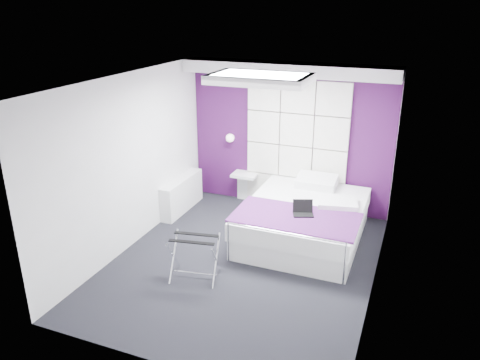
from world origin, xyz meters
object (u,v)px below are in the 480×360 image
Objects in this scene: wall_lamp at (231,137)px; bed at (304,219)px; nightstand at (245,175)px; radiator at (182,194)px; luggage_rack at (195,258)px; laptop at (304,211)px.

bed is (1.66, -1.01, -0.90)m from wall_lamp.
bed is 4.83× the size of nightstand.
bed is at bearing -6.16° from radiator.
nightstand is (0.29, -0.04, -0.67)m from wall_lamp.
luggage_rack is at bearing -123.23° from bed.
laptop is at bearing -78.38° from bed.
nightstand is at bearing -7.80° from wall_lamp.
bed is (2.30, -0.25, 0.02)m from radiator.
radiator is 2.65× the size of nightstand.
wall_lamp is 0.73m from nightstand.
radiator is 1.96× the size of luggage_rack.
wall_lamp is at bearing 91.44° from luggage_rack.
radiator is at bearing 173.84° from bed.
laptop is (1.75, -1.43, -0.55)m from wall_lamp.
nightstand is at bearing 115.06° from laptop.
wall_lamp is at bearing 49.90° from radiator.
bed is 0.55m from laptop.
wall_lamp is 2.14m from bed.
wall_lamp is at bearing 148.74° from bed.
wall_lamp is 2.33m from laptop.
radiator is 2.51m from laptop.
wall_lamp is 2.87m from luggage_rack.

